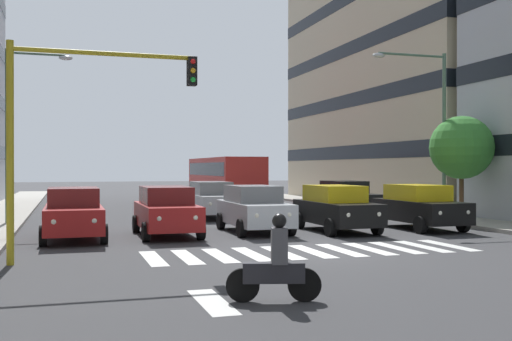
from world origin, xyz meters
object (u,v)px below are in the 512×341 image
(street_lamp_left, at_px, (432,116))
(car_3, at_px, (166,211))
(car_4, at_px, (73,213))
(bus_behind_traffic, at_px, (224,176))
(car_0, at_px, (419,206))
(motorcycle_with_rider, at_px, (275,266))
(car_row2_1, at_px, (212,199))
(traffic_light_gantry, at_px, (69,114))
(car_1, at_px, (336,208))
(street_tree_1, at_px, (461,148))
(car_2, at_px, (254,208))
(street_lamp_right, at_px, (18,117))
(car_row2_0, at_px, (345,198))

(street_lamp_left, bearing_deg, car_3, 7.79)
(car_4, distance_m, bus_behind_traffic, 19.20)
(car_0, bearing_deg, bus_behind_traffic, -78.57)
(car_3, height_order, bus_behind_traffic, bus_behind_traffic)
(motorcycle_with_rider, height_order, street_lamp_left, street_lamp_left)
(car_0, bearing_deg, car_row2_1, -48.76)
(car_row2_1, distance_m, traffic_light_gantry, 13.96)
(car_0, height_order, car_row2_1, same)
(car_0, bearing_deg, car_4, -1.58)
(car_1, bearing_deg, street_tree_1, -165.14)
(motorcycle_with_rider, distance_m, street_lamp_left, 17.48)
(car_2, height_order, car_3, same)
(motorcycle_with_rider, xyz_separation_m, street_lamp_right, (5.45, -16.37, 3.80))
(street_tree_1, bearing_deg, car_0, 30.36)
(car_3, xyz_separation_m, street_lamp_right, (5.22, -5.41, 3.56))
(car_2, bearing_deg, car_row2_0, -136.93)
(bus_behind_traffic, distance_m, street_tree_1, 16.63)
(bus_behind_traffic, bearing_deg, car_4, 60.72)
(car_0, distance_m, street_lamp_left, 4.76)
(street_lamp_left, xyz_separation_m, street_lamp_right, (16.95, -3.81, -0.16))
(motorcycle_with_rider, relative_size, street_lamp_left, 0.23)
(car_4, distance_m, traffic_light_gantry, 5.72)
(car_0, bearing_deg, car_2, -7.19)
(car_1, bearing_deg, street_lamp_right, -26.92)
(motorcycle_with_rider, bearing_deg, car_4, -72.72)
(car_3, bearing_deg, bus_behind_traffic, -110.79)
(car_row2_0, xyz_separation_m, street_tree_1, (-3.08, 5.15, 2.37))
(street_lamp_left, bearing_deg, street_tree_1, 170.55)
(car_0, distance_m, car_4, 12.83)
(car_row2_0, distance_m, street_tree_1, 6.45)
(motorcycle_with_rider, bearing_deg, car_0, -132.42)
(car_row2_1, xyz_separation_m, motorcycle_with_rider, (2.98, 17.81, -0.24))
(car_2, bearing_deg, street_tree_1, -173.36)
(car_4, distance_m, street_lamp_left, 15.40)
(car_row2_1, distance_m, bus_behind_traffic, 10.17)
(car_4, relative_size, car_row2_1, 1.00)
(car_3, xyz_separation_m, car_row2_1, (-3.21, -6.86, 0.00))
(street_tree_1, bearing_deg, car_2, 6.64)
(car_2, bearing_deg, street_lamp_left, -170.86)
(street_tree_1, bearing_deg, car_1, 14.86)
(bus_behind_traffic, relative_size, street_tree_1, 2.34)
(car_0, bearing_deg, car_1, -2.55)
(traffic_light_gantry, bearing_deg, bus_behind_traffic, -113.73)
(car_row2_0, xyz_separation_m, bus_behind_traffic, (3.72, -9.97, 0.97))
(car_0, height_order, car_3, same)
(bus_behind_traffic, bearing_deg, traffic_light_gantry, 66.27)
(car_1, height_order, street_tree_1, street_tree_1)
(car_0, height_order, street_lamp_left, street_lamp_left)
(car_1, relative_size, street_tree_1, 0.99)
(traffic_light_gantry, height_order, street_lamp_right, street_lamp_right)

